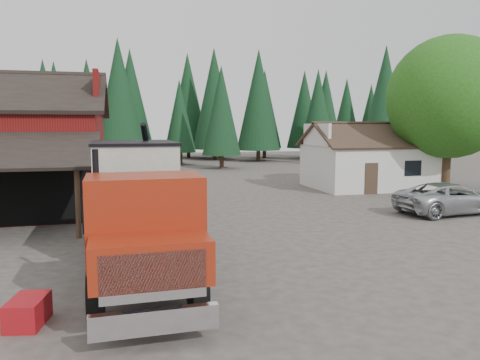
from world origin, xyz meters
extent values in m
plane|color=#433C35|center=(0.00, 0.00, 0.00)|extent=(120.00, 120.00, 0.00)
cube|color=maroon|center=(-5.00, 10.00, 6.00)|extent=(0.25, 7.00, 2.00)
cylinder|color=#382619|center=(-5.60, 2.10, 1.40)|extent=(0.20, 0.20, 2.80)
cube|color=silver|center=(13.00, 13.00, 1.50)|extent=(8.00, 6.00, 3.00)
cube|color=#38281E|center=(13.00, 11.50, 3.75)|extent=(8.60, 3.42, 1.80)
cube|color=#38281E|center=(13.00, 14.50, 3.75)|extent=(8.60, 3.42, 1.80)
cube|color=silver|center=(9.00, 13.00, 3.75)|extent=(0.20, 4.20, 1.50)
cube|color=silver|center=(17.00, 13.00, 3.75)|extent=(0.20, 4.20, 1.50)
cube|color=#38281E|center=(11.50, 9.98, 1.00)|extent=(0.90, 0.06, 2.00)
cube|color=black|center=(14.50, 9.98, 1.60)|extent=(1.20, 0.06, 1.00)
cylinder|color=#382619|center=(17.00, 10.00, 1.60)|extent=(0.60, 0.60, 3.20)
sphere|color=#245212|center=(17.00, 10.00, 6.20)|extent=(8.00, 8.00, 8.00)
sphere|color=#245212|center=(15.80, 10.80, 5.00)|extent=(4.40, 4.40, 4.40)
sphere|color=#245212|center=(18.00, 9.20, 5.30)|extent=(4.80, 4.80, 4.80)
cylinder|color=#382619|center=(6.00, 30.00, 0.80)|extent=(0.44, 0.44, 1.60)
cone|color=black|center=(6.00, 30.00, 5.90)|extent=(3.96, 3.96, 9.00)
cylinder|color=#382619|center=(22.00, 26.00, 0.80)|extent=(0.44, 0.44, 1.60)
cone|color=black|center=(22.00, 26.00, 6.90)|extent=(4.84, 4.84, 11.00)
cylinder|color=#382619|center=(-4.00, 34.00, 0.80)|extent=(0.44, 0.44, 1.60)
cone|color=black|center=(-4.00, 34.00, 7.40)|extent=(5.28, 5.28, 12.00)
cylinder|color=black|center=(-4.55, -6.26, 0.59)|extent=(0.41, 1.19, 1.19)
cylinder|color=black|center=(-2.29, -6.21, 0.59)|extent=(0.41, 1.19, 1.19)
cylinder|color=black|center=(-4.68, -1.09, 0.59)|extent=(0.41, 1.19, 1.19)
cylinder|color=black|center=(-2.41, -1.03, 0.59)|extent=(0.41, 1.19, 1.19)
cylinder|color=black|center=(-4.71, 0.42, 0.59)|extent=(0.41, 1.19, 1.19)
cylinder|color=black|center=(-2.45, 0.48, 0.59)|extent=(0.41, 1.19, 1.19)
cube|color=black|center=(-3.51, -2.78, 1.02)|extent=(1.41, 9.30, 0.43)
cube|color=silver|center=(-3.38, -7.91, 0.59)|extent=(2.48, 0.25, 0.49)
cube|color=silver|center=(-3.39, -7.80, 1.46)|extent=(2.05, 0.16, 0.97)
cube|color=maroon|center=(-3.40, -7.15, 1.62)|extent=(2.46, 1.46, 0.92)
cube|color=maroon|center=(-3.43, -5.75, 2.21)|extent=(2.63, 1.89, 1.99)
cube|color=black|center=(-3.41, -6.61, 2.53)|extent=(2.27, 0.14, 0.97)
cylinder|color=black|center=(-4.54, -4.80, 2.80)|extent=(0.15, 0.15, 1.94)
cube|color=black|center=(-3.46, -4.67, 2.16)|extent=(2.64, 0.19, 1.73)
cube|color=black|center=(-3.54, -1.28, 1.32)|extent=(2.90, 6.32, 0.17)
cube|color=beige|center=(-3.54, -1.28, 2.91)|extent=(2.56, 3.62, 1.73)
cone|color=beige|center=(-3.54, -1.28, 1.83)|extent=(2.43, 2.43, 0.75)
cube|color=black|center=(-3.54, -1.28, 3.80)|extent=(2.67, 3.73, 0.09)
cylinder|color=black|center=(-2.93, 0.25, 2.80)|extent=(0.75, 2.36, 3.29)
cube|color=maroon|center=(-4.25, 1.30, 1.62)|extent=(0.67, 0.88, 0.49)
cylinder|color=silver|center=(-2.21, -5.02, 0.92)|extent=(0.63, 1.09, 0.60)
imported|color=#B6BABE|center=(11.85, 3.00, 0.77)|extent=(5.76, 3.04, 1.54)
cube|color=maroon|center=(-6.00, -6.00, 0.30)|extent=(0.89, 1.21, 0.60)
camera|label=1|loc=(-3.92, -16.65, 4.33)|focal=35.00mm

